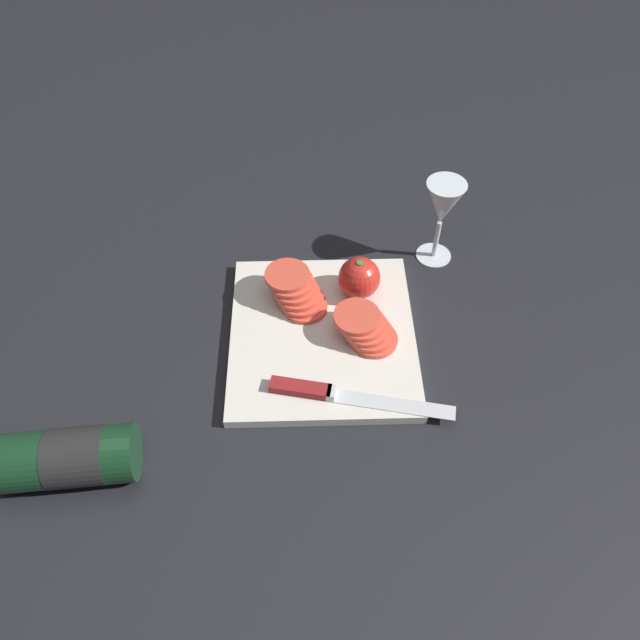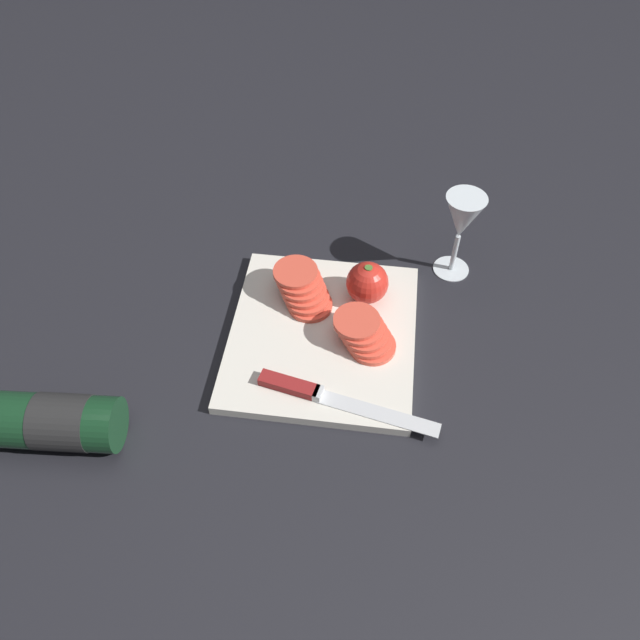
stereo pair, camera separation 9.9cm
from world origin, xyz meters
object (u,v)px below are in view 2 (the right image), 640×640
knife (310,392)px  wine_bottle (47,421)px  wine_glass (462,221)px  tomato_slice_stack_near (303,289)px  whole_tomato (367,283)px  tomato_slice_stack_far (365,334)px

knife → wine_bottle: bearing=-151.5°
wine_glass → tomato_slice_stack_near: 0.29m
wine_bottle → whole_tomato: size_ratio=4.32×
tomato_slice_stack_near → wine_glass: bearing=115.4°
wine_bottle → tomato_slice_stack_near: wine_bottle is taller
wine_glass → whole_tomato: 0.19m
whole_tomato → tomato_slice_stack_far: whole_tomato is taller
wine_glass → tomato_slice_stack_near: size_ratio=1.53×
wine_glass → tomato_slice_stack_far: bearing=-35.5°
whole_tomato → tomato_slice_stack_near: size_ratio=0.67×
tomato_slice_stack_near → tomato_slice_stack_far: bearing=54.3°
wine_bottle → tomato_slice_stack_near: size_ratio=2.91×
wine_glass → whole_tomato: bearing=-54.9°
tomato_slice_stack_far → wine_glass: bearing=144.5°
whole_tomato → knife: 0.22m
wine_glass → tomato_slice_stack_far: (0.20, -0.14, -0.08)m
wine_bottle → tomato_slice_stack_far: 0.48m
wine_glass → tomato_slice_stack_near: bearing=-64.6°
wine_glass → tomato_slice_stack_near: wine_glass is taller
whole_tomato → tomato_slice_stack_near: bearing=-80.8°
wine_bottle → wine_glass: size_ratio=1.90×
wine_glass → whole_tomato: wine_glass is taller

